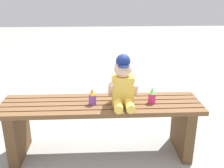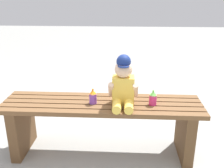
# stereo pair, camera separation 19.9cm
# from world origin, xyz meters

# --- Properties ---
(ground_plane) EXTENTS (16.00, 16.00, 0.00)m
(ground_plane) POSITION_xyz_m (0.00, 0.00, 0.00)
(ground_plane) COLOR #999993
(park_bench) EXTENTS (1.62, 0.41, 0.47)m
(park_bench) POSITION_xyz_m (0.00, 0.00, 0.32)
(park_bench) COLOR brown
(park_bench) RESTS_ON ground_plane
(child_figure) EXTENTS (0.23, 0.27, 0.40)m
(child_figure) POSITION_xyz_m (0.17, -0.03, 0.65)
(child_figure) COLOR #F2C64C
(child_figure) RESTS_ON park_bench
(sippy_cup_left) EXTENTS (0.06, 0.06, 0.12)m
(sippy_cup_left) POSITION_xyz_m (-0.07, -0.02, 0.53)
(sippy_cup_left) COLOR #8C4CCC
(sippy_cup_left) RESTS_ON park_bench
(sippy_cup_right) EXTENTS (0.06, 0.06, 0.12)m
(sippy_cup_right) POSITION_xyz_m (0.41, -0.02, 0.53)
(sippy_cup_right) COLOR #E5337F
(sippy_cup_right) RESTS_ON park_bench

